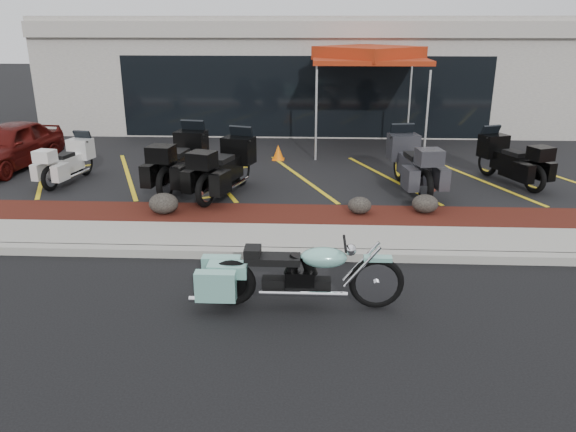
# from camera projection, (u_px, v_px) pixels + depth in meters

# --- Properties ---
(ground) EXTENTS (90.00, 90.00, 0.00)m
(ground) POSITION_uv_depth(u_px,v_px,m) (292.00, 281.00, 8.82)
(ground) COLOR black
(ground) RESTS_ON ground
(curb) EXTENTS (24.00, 0.25, 0.15)m
(curb) POSITION_uv_depth(u_px,v_px,m) (294.00, 254.00, 9.64)
(curb) COLOR gray
(curb) RESTS_ON ground
(sidewalk) EXTENTS (24.00, 1.20, 0.15)m
(sidewalk) POSITION_uv_depth(u_px,v_px,m) (295.00, 239.00, 10.30)
(sidewalk) COLOR gray
(sidewalk) RESTS_ON ground
(mulch_bed) EXTENTS (24.00, 1.20, 0.16)m
(mulch_bed) POSITION_uv_depth(u_px,v_px,m) (297.00, 217.00, 11.43)
(mulch_bed) COLOR #32170B
(mulch_bed) RESTS_ON ground
(upper_lot) EXTENTS (26.00, 9.60, 0.15)m
(upper_lot) POSITION_uv_depth(u_px,v_px,m) (303.00, 156.00, 16.52)
(upper_lot) COLOR black
(upper_lot) RESTS_ON ground
(dealership_building) EXTENTS (18.00, 8.16, 4.00)m
(dealership_building) POSITION_uv_depth(u_px,v_px,m) (307.00, 71.00, 21.79)
(dealership_building) COLOR gray
(dealership_building) RESTS_ON ground
(boulder_left) EXTENTS (0.60, 0.50, 0.42)m
(boulder_left) POSITION_uv_depth(u_px,v_px,m) (164.00, 203.00, 11.34)
(boulder_left) COLOR black
(boulder_left) RESTS_ON mulch_bed
(boulder_mid) EXTENTS (0.48, 0.40, 0.34)m
(boulder_mid) POSITION_uv_depth(u_px,v_px,m) (360.00, 205.00, 11.35)
(boulder_mid) COLOR black
(boulder_mid) RESTS_ON mulch_bed
(boulder_right) EXTENTS (0.53, 0.45, 0.38)m
(boulder_right) POSITION_uv_depth(u_px,v_px,m) (425.00, 204.00, 11.40)
(boulder_right) COLOR black
(boulder_right) RESTS_ON mulch_bed
(hero_cruiser) EXTENTS (2.90, 0.74, 1.02)m
(hero_cruiser) POSITION_uv_depth(u_px,v_px,m) (377.00, 275.00, 7.83)
(hero_cruiser) COLOR #7EC4B5
(hero_cruiser) RESTS_ON ground
(touring_white) EXTENTS (1.11, 2.07, 1.14)m
(touring_white) POSITION_uv_depth(u_px,v_px,m) (84.00, 153.00, 14.07)
(touring_white) COLOR silver
(touring_white) RESTS_ON upper_lot
(touring_black_front) EXTENTS (1.33, 2.64, 1.47)m
(touring_black_front) POSITION_uv_depth(u_px,v_px,m) (194.00, 150.00, 13.69)
(touring_black_front) COLOR black
(touring_black_front) RESTS_ON upper_lot
(touring_black_mid) EXTENTS (1.65, 2.61, 1.42)m
(touring_black_mid) POSITION_uv_depth(u_px,v_px,m) (241.00, 156.00, 13.16)
(touring_black_mid) COLOR black
(touring_black_mid) RESTS_ON upper_lot
(touring_grey) EXTENTS (1.33, 2.56, 1.42)m
(touring_grey) POSITION_uv_depth(u_px,v_px,m) (401.00, 152.00, 13.51)
(touring_grey) COLOR #303035
(touring_grey) RESTS_ON upper_lot
(touring_black_rear) EXTENTS (1.64, 2.36, 1.28)m
(touring_black_rear) POSITION_uv_depth(u_px,v_px,m) (489.00, 151.00, 14.00)
(touring_black_rear) COLOR black
(touring_black_rear) RESTS_ON upper_lot
(parked_car) EXTENTS (1.85, 3.73, 1.22)m
(parked_car) POSITION_uv_depth(u_px,v_px,m) (8.00, 146.00, 14.71)
(parked_car) COLOR #4B0D0A
(parked_car) RESTS_ON upper_lot
(traffic_cone) EXTENTS (0.38, 0.38, 0.42)m
(traffic_cone) POSITION_uv_depth(u_px,v_px,m) (278.00, 152.00, 15.76)
(traffic_cone) COLOR orange
(traffic_cone) RESTS_ON upper_lot
(popup_canopy) EXTENTS (3.48, 3.48, 3.01)m
(popup_canopy) POSITION_uv_depth(u_px,v_px,m) (369.00, 56.00, 16.25)
(popup_canopy) COLOR silver
(popup_canopy) RESTS_ON upper_lot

